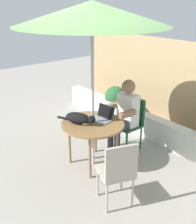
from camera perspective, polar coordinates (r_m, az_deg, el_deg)
name	(u,v)px	position (r m, az deg, el deg)	size (l,w,h in m)	color
ground_plane	(93,163)	(4.39, -1.03, -10.77)	(14.00, 14.00, 0.00)	gray
fence_back	(182,86)	(5.54, 17.20, 5.26)	(5.37, 0.08, 1.71)	tan
planter_wall_low	(151,127)	(5.12, 10.99, -3.17)	(4.83, 0.20, 0.44)	beige
patio_table	(93,127)	(4.07, -1.09, -3.14)	(0.94, 0.94, 0.71)	olive
patio_umbrella	(92,13)	(3.66, -1.29, 20.01)	(2.05, 2.05, 2.41)	#B7B7BC
chair_occupied	(131,119)	(4.62, 6.95, -1.54)	(0.40, 0.40, 0.91)	#194C2D
chair_empty	(118,170)	(3.32, 4.22, -11.97)	(0.52, 0.52, 0.91)	#B2A899
person_seated	(125,112)	(4.45, 5.63, -0.10)	(0.48, 0.48, 1.25)	white
laptop	(104,116)	(4.13, 1.20, -0.77)	(0.33, 0.29, 0.21)	gray
cat	(79,119)	(3.99, -3.93, -1.38)	(0.61, 0.35, 0.17)	black
potted_plant_near_fence	(115,101)	(5.82, 3.59, 2.22)	(0.44, 0.44, 0.72)	#33383D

